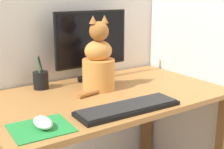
% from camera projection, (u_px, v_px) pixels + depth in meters
% --- Properties ---
extents(desk, '(1.17, 0.70, 0.74)m').
position_uv_depth(desk, '(106.00, 113.00, 1.59)').
color(desk, '#A87038').
rests_on(desk, ground_plane).
extents(monitor, '(0.44, 0.17, 0.39)m').
position_uv_depth(monitor, '(92.00, 43.00, 1.75)').
color(monitor, black).
rests_on(monitor, desk).
extents(keyboard, '(0.47, 0.16, 0.02)m').
position_uv_depth(keyboard, '(128.00, 108.00, 1.33)').
color(keyboard, black).
rests_on(keyboard, desk).
extents(mousepad_left, '(0.23, 0.20, 0.00)m').
position_uv_depth(mousepad_left, '(41.00, 128.00, 1.16)').
color(mousepad_left, '#238438').
rests_on(mousepad_left, desk).
extents(computer_mouse_left, '(0.06, 0.11, 0.04)m').
position_uv_depth(computer_mouse_left, '(43.00, 122.00, 1.15)').
color(computer_mouse_left, white).
rests_on(computer_mouse_left, mousepad_left).
extents(cat, '(0.26, 0.19, 0.38)m').
position_uv_depth(cat, '(98.00, 63.00, 1.59)').
color(cat, '#D6893D').
rests_on(cat, desk).
extents(pen_cup, '(0.08, 0.08, 0.18)m').
position_uv_depth(pen_cup, '(41.00, 80.00, 1.62)').
color(pen_cup, black).
rests_on(pen_cup, desk).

